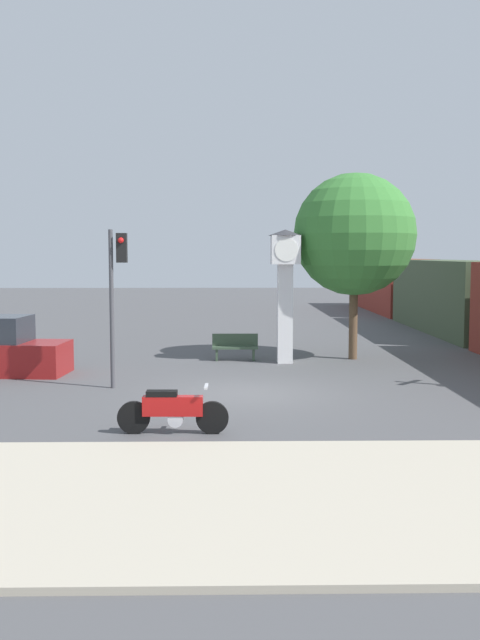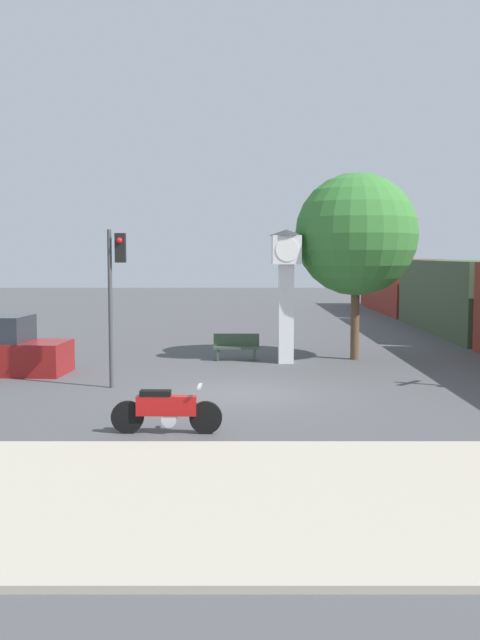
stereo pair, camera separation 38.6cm
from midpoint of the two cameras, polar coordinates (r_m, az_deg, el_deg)
name	(u,v)px [view 2 (the right image)]	position (r m, az deg, el deg)	size (l,w,h in m)	color
ground_plane	(245,393)	(19.06, 0.99, -5.88)	(120.00, 120.00, 0.00)	#4C4C4F
sidewalk_strip	(247,497)	(11.05, 1.61, -13.95)	(36.00, 6.00, 0.10)	#B2A893
motorcycle	(168,410)	(14.84, -5.01, -7.20)	(2.30, 0.50, 1.01)	black
clock_tower	(288,275)	(24.12, 4.36, 3.62)	(1.15, 1.15, 4.52)	white
freight_train	(460,297)	(35.31, 17.47, 1.80)	(2.80, 37.38, 3.40)	maroon
traffic_light	(117,280)	(19.80, -9.23, 3.20)	(0.50, 0.35, 4.36)	#47474C
street_tree	(359,235)	(25.24, 9.90, 6.75)	(4.25, 4.25, 6.50)	brown
bench	(239,346)	(24.86, 0.33, -2.12)	(1.60, 0.44, 0.92)	#384C38
parked_car	(0,349)	(23.28, -18.19, -2.24)	(4.33, 2.12, 1.80)	maroon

